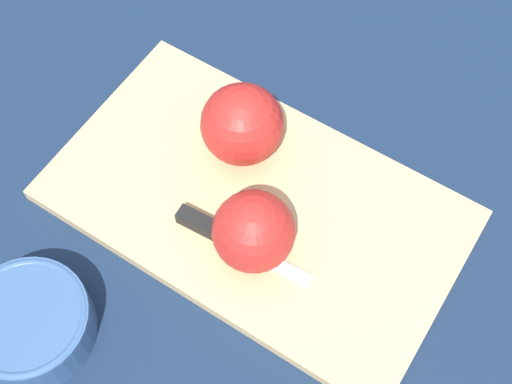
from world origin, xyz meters
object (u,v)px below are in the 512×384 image
(apple_half_right, at_px, (254,231))
(bowl, at_px, (29,323))
(apple_half_left, at_px, (242,125))
(knife, at_px, (219,233))

(apple_half_right, xyz_separation_m, bowl, (-0.16, -0.16, -0.03))
(apple_half_left, xyz_separation_m, bowl, (-0.10, -0.27, -0.03))
(apple_half_left, xyz_separation_m, knife, (0.02, -0.11, -0.04))
(knife, bearing_deg, apple_half_left, 107.15)
(knife, height_order, bowl, bowl)
(apple_half_left, relative_size, apple_half_right, 1.08)
(apple_half_right, bearing_deg, bowl, 104.12)
(apple_half_left, xyz_separation_m, apple_half_right, (0.06, -0.11, -0.00))
(apple_half_left, height_order, apple_half_right, apple_half_left)
(apple_half_right, bearing_deg, knife, 61.40)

